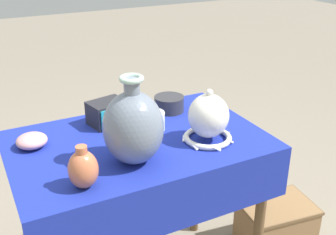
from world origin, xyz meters
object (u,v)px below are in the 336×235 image
(pot_squat_porcelain, at_px, (151,121))
(jar_round_terracotta, at_px, (83,169))
(wooden_crate, at_px, (276,223))
(bowl_shallow_rose, at_px, (32,141))
(vase_tall_bulbous, at_px, (133,127))
(mosaic_tile_box, at_px, (108,113))
(vase_dome_bell, at_px, (208,119))
(pot_squat_charcoal, at_px, (169,104))

(pot_squat_porcelain, xyz_separation_m, jar_round_terracotta, (-0.37, -0.28, 0.03))
(jar_round_terracotta, relative_size, wooden_crate, 0.36)
(bowl_shallow_rose, bearing_deg, wooden_crate, -7.80)
(vase_tall_bulbous, height_order, jar_round_terracotta, vase_tall_bulbous)
(vase_tall_bulbous, bearing_deg, jar_round_terracotta, -159.68)
(mosaic_tile_box, xyz_separation_m, bowl_shallow_rose, (-0.33, -0.07, -0.02))
(jar_round_terracotta, height_order, wooden_crate, jar_round_terracotta)
(vase_dome_bell, xyz_separation_m, pot_squat_porcelain, (-0.15, 0.18, -0.05))
(vase_dome_bell, height_order, pot_squat_porcelain, vase_dome_bell)
(mosaic_tile_box, height_order, pot_squat_porcelain, mosaic_tile_box)
(mosaic_tile_box, height_order, pot_squat_charcoal, mosaic_tile_box)
(mosaic_tile_box, distance_m, wooden_crate, 1.09)
(mosaic_tile_box, distance_m, jar_round_terracotta, 0.47)
(mosaic_tile_box, xyz_separation_m, pot_squat_charcoal, (0.29, 0.00, -0.02))
(jar_round_terracotta, bearing_deg, pot_squat_charcoal, 39.02)
(bowl_shallow_rose, bearing_deg, vase_dome_bell, -22.21)
(mosaic_tile_box, bearing_deg, vase_tall_bulbous, -106.43)
(vase_tall_bulbous, bearing_deg, wooden_crate, 8.20)
(mosaic_tile_box, relative_size, wooden_crate, 0.43)
(pot_squat_charcoal, xyz_separation_m, jar_round_terracotta, (-0.52, -0.42, 0.03))
(vase_tall_bulbous, height_order, wooden_crate, vase_tall_bulbous)
(mosaic_tile_box, xyz_separation_m, jar_round_terracotta, (-0.23, -0.41, 0.02))
(jar_round_terracotta, bearing_deg, vase_dome_bell, 10.53)
(bowl_shallow_rose, relative_size, wooden_crate, 0.29)
(bowl_shallow_rose, distance_m, wooden_crate, 1.33)
(bowl_shallow_rose, relative_size, jar_round_terracotta, 0.80)
(pot_squat_porcelain, bearing_deg, vase_dome_bell, -50.21)
(vase_tall_bulbous, height_order, pot_squat_porcelain, vase_tall_bulbous)
(mosaic_tile_box, relative_size, jar_round_terracotta, 1.17)
(vase_tall_bulbous, relative_size, vase_dome_bell, 1.48)
(vase_tall_bulbous, distance_m, wooden_crate, 1.15)
(pot_squat_porcelain, distance_m, wooden_crate, 0.96)
(pot_squat_charcoal, bearing_deg, jar_round_terracotta, -140.98)
(vase_dome_bell, height_order, wooden_crate, vase_dome_bell)
(vase_tall_bulbous, height_order, mosaic_tile_box, vase_tall_bulbous)
(vase_tall_bulbous, bearing_deg, vase_dome_bell, 3.86)
(vase_dome_bell, height_order, pot_squat_charcoal, vase_dome_bell)
(pot_squat_charcoal, xyz_separation_m, pot_squat_porcelain, (-0.15, -0.14, 0.00))
(pot_squat_porcelain, relative_size, jar_round_terracotta, 0.75)
(bowl_shallow_rose, bearing_deg, pot_squat_porcelain, -8.27)
(bowl_shallow_rose, bearing_deg, jar_round_terracotta, -74.46)
(vase_dome_bell, distance_m, pot_squat_porcelain, 0.25)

